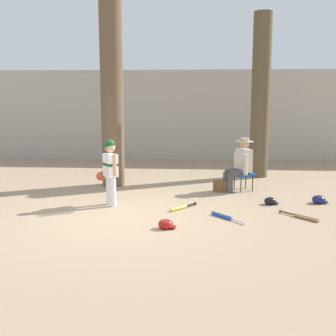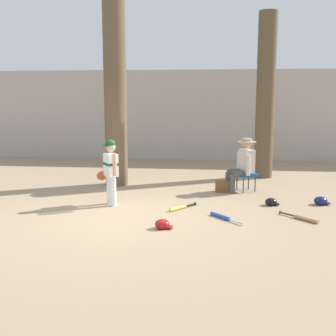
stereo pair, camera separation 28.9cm
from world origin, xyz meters
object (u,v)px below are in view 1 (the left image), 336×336
(folding_stool, at_px, (244,175))
(seated_spectator, at_px, (240,163))
(bat_wood_tan, at_px, (303,217))
(bat_blue_youth, at_px, (224,216))
(batting_helmet_black, at_px, (270,201))
(tree_behind_spectator, at_px, (260,108))
(young_ballplayer, at_px, (110,168))
(batting_helmet_red, at_px, (166,224))
(batting_helmet_navy, at_px, (319,200))
(tree_near_player, at_px, (112,93))
(handbag_beside_stool, at_px, (221,186))
(bat_yellow_trainer, at_px, (180,208))

(folding_stool, bearing_deg, seated_spectator, -155.36)
(folding_stool, relative_size, bat_wood_tan, 0.85)
(seated_spectator, distance_m, bat_blue_youth, 2.42)
(bat_wood_tan, bearing_deg, folding_stool, 109.97)
(bat_wood_tan, distance_m, batting_helmet_black, 1.07)
(tree_behind_spectator, relative_size, young_ballplayer, 3.37)
(batting_helmet_red, distance_m, batting_helmet_navy, 3.49)
(tree_near_player, distance_m, bat_blue_youth, 4.30)
(young_ballplayer, xyz_separation_m, folding_stool, (2.75, 1.56, -0.38))
(handbag_beside_stool, height_order, bat_wood_tan, handbag_beside_stool)
(tree_behind_spectator, bearing_deg, bat_wood_tan, -86.45)
(young_ballplayer, distance_m, handbag_beside_stool, 2.71)
(bat_wood_tan, xyz_separation_m, bat_blue_youth, (-1.38, -0.07, 0.00))
(young_ballplayer, height_order, seated_spectator, young_ballplayer)
(tree_behind_spectator, distance_m, bat_wood_tan, 4.45)
(folding_stool, bearing_deg, batting_helmet_red, -117.23)
(young_ballplayer, height_order, bat_blue_youth, young_ballplayer)
(bat_wood_tan, xyz_separation_m, bat_yellow_trainer, (-2.18, 0.48, 0.00))
(folding_stool, relative_size, bat_blue_youth, 0.82)
(handbag_beside_stool, bearing_deg, folding_stool, 18.46)
(batting_helmet_navy, bearing_deg, batting_helmet_red, -147.34)
(young_ballplayer, distance_m, bat_yellow_trainer, 1.58)
(young_ballplayer, bearing_deg, bat_yellow_trainer, -9.00)
(folding_stool, height_order, bat_wood_tan, folding_stool)
(folding_stool, distance_m, batting_helmet_navy, 1.81)
(tree_near_player, bearing_deg, batting_helmet_black, -25.65)
(folding_stool, height_order, seated_spectator, seated_spectator)
(tree_behind_spectator, xyz_separation_m, folding_stool, (-0.57, -1.80, -1.45))
(bat_yellow_trainer, bearing_deg, bat_blue_youth, -34.64)
(seated_spectator, distance_m, handbag_beside_stool, 0.68)
(young_ballplayer, distance_m, seated_spectator, 3.07)
(young_ballplayer, height_order, batting_helmet_navy, young_ballplayer)
(tree_behind_spectator, height_order, seated_spectator, tree_behind_spectator)
(batting_helmet_red, bearing_deg, seated_spectator, 63.82)
(young_ballplayer, bearing_deg, bat_wood_tan, -11.06)
(folding_stool, distance_m, bat_wood_tan, 2.43)
(tree_near_player, distance_m, batting_helmet_red, 4.29)
(tree_behind_spectator, bearing_deg, folding_stool, -107.55)
(bat_yellow_trainer, relative_size, batting_helmet_black, 2.14)
(tree_near_player, bearing_deg, tree_behind_spectator, 21.13)
(seated_spectator, relative_size, bat_wood_tan, 1.92)
(tree_near_player, relative_size, batting_helmet_red, 17.99)
(tree_behind_spectator, relative_size, handbag_beside_stool, 12.94)
(tree_near_player, height_order, handbag_beside_stool, tree_near_player)
(seated_spectator, height_order, batting_helmet_red, seated_spectator)
(folding_stool, bearing_deg, batting_helmet_black, -72.53)
(young_ballplayer, relative_size, bat_yellow_trainer, 2.22)
(handbag_beside_stool, xyz_separation_m, bat_blue_youth, (-0.05, -2.16, -0.10))
(folding_stool, bearing_deg, bat_yellow_trainer, -127.36)
(seated_spectator, bearing_deg, folding_stool, 24.64)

